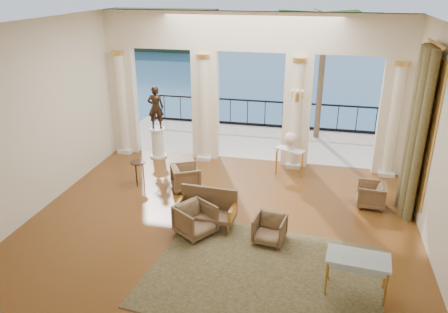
% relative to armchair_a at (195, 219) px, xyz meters
% --- Properties ---
extents(floor, '(9.00, 9.00, 0.00)m').
position_rel_armchair_a_xyz_m(floor, '(0.44, 0.66, -0.39)').
color(floor, '#47200A').
rests_on(floor, ground).
extents(room_walls, '(9.00, 9.00, 9.00)m').
position_rel_armchair_a_xyz_m(room_walls, '(0.44, -0.46, 2.49)').
color(room_walls, '#F1E6CA').
rests_on(room_walls, ground).
extents(arcade, '(9.00, 0.56, 4.50)m').
position_rel_armchair_a_xyz_m(arcade, '(0.44, 4.48, 2.19)').
color(arcade, '#FBEACA').
rests_on(arcade, ground).
extents(terrace, '(10.00, 3.60, 0.10)m').
position_rel_armchair_a_xyz_m(terrace, '(0.44, 6.46, -0.44)').
color(terrace, '#C1B2A0').
rests_on(terrace, ground).
extents(balustrade, '(9.00, 0.06, 1.03)m').
position_rel_armchair_a_xyz_m(balustrade, '(0.44, 8.06, 0.02)').
color(balustrade, black).
rests_on(balustrade, terrace).
extents(palm_tree, '(2.00, 2.00, 4.50)m').
position_rel_armchair_a_xyz_m(palm_tree, '(2.44, 7.26, 3.70)').
color(palm_tree, '#4C3823').
rests_on(palm_tree, terrace).
extents(headland, '(22.00, 18.00, 6.00)m').
position_rel_armchair_a_xyz_m(headland, '(-29.56, 70.66, -3.39)').
color(headland, black).
rests_on(headland, sea).
extents(sea, '(160.00, 160.00, 0.00)m').
position_rel_armchair_a_xyz_m(sea, '(0.44, 60.66, -6.39)').
color(sea, '#285C8A').
rests_on(sea, ground).
extents(curtain, '(0.33, 1.40, 4.09)m').
position_rel_armchair_a_xyz_m(curtain, '(4.72, 2.16, 1.63)').
color(curtain, brown).
rests_on(curtain, ground).
extents(window_frame, '(0.04, 1.60, 3.40)m').
position_rel_armchair_a_xyz_m(window_frame, '(4.91, 2.16, 1.71)').
color(window_frame, gold).
rests_on(window_frame, room_walls).
extents(wall_sconce, '(0.30, 0.11, 0.33)m').
position_rel_armchair_a_xyz_m(wall_sconce, '(1.84, 4.17, 1.84)').
color(wall_sconce, gold).
rests_on(wall_sconce, arcade).
extents(rug, '(4.73, 3.86, 0.02)m').
position_rel_armchair_a_xyz_m(rug, '(1.72, -1.14, -0.38)').
color(rug, '#2D3219').
rests_on(rug, ground).
extents(armchair_a, '(1.00, 1.02, 0.78)m').
position_rel_armchair_a_xyz_m(armchair_a, '(0.00, 0.00, 0.00)').
color(armchair_a, '#463522').
rests_on(armchair_a, ground).
extents(armchair_b, '(0.73, 0.69, 0.67)m').
position_rel_armchair_a_xyz_m(armchair_b, '(1.65, 0.07, -0.05)').
color(armchair_b, '#463522').
rests_on(armchair_b, ground).
extents(armchair_c, '(0.66, 0.70, 0.68)m').
position_rel_armchair_a_xyz_m(armchair_c, '(3.92, 2.24, -0.05)').
color(armchair_c, '#463522').
rests_on(armchair_c, ground).
extents(armchair_d, '(0.94, 0.96, 0.75)m').
position_rel_armchair_a_xyz_m(armchair_d, '(-0.89, 2.14, -0.01)').
color(armchair_d, '#463522').
rests_on(armchair_d, ground).
extents(settee, '(1.37, 0.63, 0.89)m').
position_rel_armchair_a_xyz_m(settee, '(0.15, 0.45, 0.05)').
color(settee, '#463522').
rests_on(settee, ground).
extents(game_table, '(1.15, 0.70, 0.76)m').
position_rel_armchair_a_xyz_m(game_table, '(3.39, -1.26, 0.29)').
color(game_table, '#8FA8B4').
rests_on(game_table, ground).
extents(pedestal, '(0.53, 0.53, 0.97)m').
position_rel_armchair_a_xyz_m(pedestal, '(-2.46, 4.16, 0.08)').
color(pedestal, silver).
rests_on(pedestal, ground).
extents(statue, '(0.55, 0.43, 1.34)m').
position_rel_armchair_a_xyz_m(statue, '(-2.46, 4.16, 1.26)').
color(statue, black).
rests_on(statue, pedestal).
extents(console_table, '(0.90, 0.64, 0.80)m').
position_rel_armchair_a_xyz_m(console_table, '(1.76, 3.71, 0.28)').
color(console_table, silver).
rests_on(console_table, ground).
extents(urn, '(0.38, 0.38, 0.50)m').
position_rel_armchair_a_xyz_m(urn, '(1.76, 3.71, 0.70)').
color(urn, white).
rests_on(urn, console_table).
extents(side_table, '(0.42, 0.42, 0.68)m').
position_rel_armchair_a_xyz_m(side_table, '(-2.25, 2.11, 0.20)').
color(side_table, black).
rests_on(side_table, ground).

